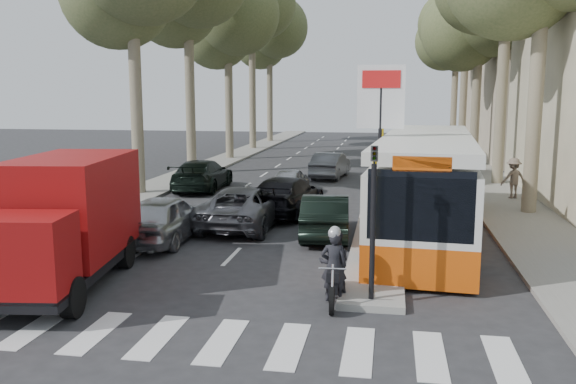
% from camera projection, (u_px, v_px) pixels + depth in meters
% --- Properties ---
extents(ground, '(120.00, 120.00, 0.00)m').
position_uv_depth(ground, '(246.00, 278.00, 15.68)').
color(ground, '#28282B').
rests_on(ground, ground).
extents(sidewalk_right, '(3.20, 70.00, 0.12)m').
position_uv_depth(sidewalk_right, '(470.00, 168.00, 38.59)').
color(sidewalk_right, gray).
rests_on(sidewalk_right, ground).
extents(median_left, '(2.40, 64.00, 0.12)m').
position_uv_depth(median_left, '(229.00, 158.00, 44.24)').
color(median_left, gray).
rests_on(median_left, ground).
extents(traffic_island, '(1.50, 26.00, 0.16)m').
position_uv_depth(traffic_island, '(381.00, 204.00, 25.84)').
color(traffic_island, gray).
rests_on(traffic_island, ground).
extents(building_far, '(11.00, 20.00, 16.00)m').
position_uv_depth(building_far, '(556.00, 48.00, 44.95)').
color(building_far, '#B7A88E').
rests_on(building_far, ground).
extents(billboard, '(1.50, 12.10, 5.60)m').
position_uv_depth(billboard, '(380.00, 125.00, 19.42)').
color(billboard, yellow).
rests_on(billboard, ground).
extents(traffic_light_island, '(0.16, 0.41, 3.60)m').
position_uv_depth(traffic_light_island, '(373.00, 196.00, 13.29)').
color(traffic_light_island, black).
rests_on(traffic_light_island, ground).
extents(tree_l_c, '(7.40, 7.20, 13.71)m').
position_uv_depth(tree_l_c, '(230.00, 17.00, 42.71)').
color(tree_l_c, '#6B604C').
rests_on(tree_l_c, ground).
extents(tree_l_d, '(7.40, 7.20, 15.66)m').
position_uv_depth(tree_l_d, '(253.00, 7.00, 50.24)').
color(tree_l_d, '#6B604C').
rests_on(tree_l_d, ground).
extents(tree_l_e, '(7.40, 7.20, 14.49)m').
position_uv_depth(tree_l_e, '(271.00, 30.00, 58.21)').
color(tree_l_e, '#6B604C').
rests_on(tree_l_e, ground).
extents(tree_r_c, '(7.40, 7.20, 13.32)m').
position_uv_depth(tree_r_c, '(482.00, 13.00, 38.06)').
color(tree_r_c, '#6B604C').
rests_on(tree_r_c, ground).
extents(tree_r_d, '(7.40, 7.20, 14.88)m').
position_uv_depth(tree_r_d, '(469.00, 7.00, 45.61)').
color(tree_r_d, '#6B604C').
rests_on(tree_r_d, ground).
extents(tree_r_e, '(7.40, 7.20, 14.10)m').
position_uv_depth(tree_r_e, '(459.00, 28.00, 53.49)').
color(tree_r_e, '#6B604C').
rests_on(tree_r_e, ground).
extents(silver_hatchback, '(1.88, 4.57, 1.55)m').
position_uv_depth(silver_hatchback, '(164.00, 218.00, 19.46)').
color(silver_hatchback, '#9FA1A6').
rests_on(silver_hatchback, ground).
extents(dark_hatchback, '(1.84, 4.42, 1.42)m').
position_uv_depth(dark_hatchback, '(326.00, 215.00, 20.18)').
color(dark_hatchback, black).
rests_on(dark_hatchback, ground).
extents(queue_car_a, '(2.60, 5.33, 1.46)m').
position_uv_depth(queue_car_a, '(244.00, 207.00, 21.65)').
color(queue_car_a, '#505258').
rests_on(queue_car_a, ground).
extents(queue_car_b, '(2.69, 5.37, 1.50)m').
position_uv_depth(queue_car_b, '(286.00, 195.00, 23.89)').
color(queue_car_b, black).
rests_on(queue_car_b, ground).
extents(queue_car_c, '(1.56, 3.62, 1.22)m').
position_uv_depth(queue_car_c, '(290.00, 180.00, 29.16)').
color(queue_car_c, '#A0A2A8').
rests_on(queue_car_c, ground).
extents(queue_car_d, '(1.99, 4.49, 1.43)m').
position_uv_depth(queue_car_d, '(330.00, 165.00, 34.27)').
color(queue_car_d, '#52545A').
rests_on(queue_car_d, ground).
extents(queue_car_e, '(2.21, 5.22, 1.50)m').
position_uv_depth(queue_car_e, '(202.00, 175.00, 29.95)').
color(queue_car_e, black).
rests_on(queue_car_e, ground).
extents(red_truck, '(2.95, 6.14, 3.15)m').
position_uv_depth(red_truck, '(64.00, 220.00, 14.85)').
color(red_truck, black).
rests_on(red_truck, ground).
extents(city_bus, '(3.77, 13.02, 3.38)m').
position_uv_depth(city_bus, '(426.00, 182.00, 20.28)').
color(city_bus, '#D44D0B').
rests_on(city_bus, ground).
extents(motorcycle, '(0.76, 2.07, 1.76)m').
position_uv_depth(motorcycle, '(334.00, 266.00, 13.91)').
color(motorcycle, black).
rests_on(motorcycle, ground).
extents(pedestrian_far, '(1.26, 0.89, 1.78)m').
position_uv_depth(pedestrian_far, '(513.00, 178.00, 26.89)').
color(pedestrian_far, '#6D5E52').
rests_on(pedestrian_far, sidewalk_right).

